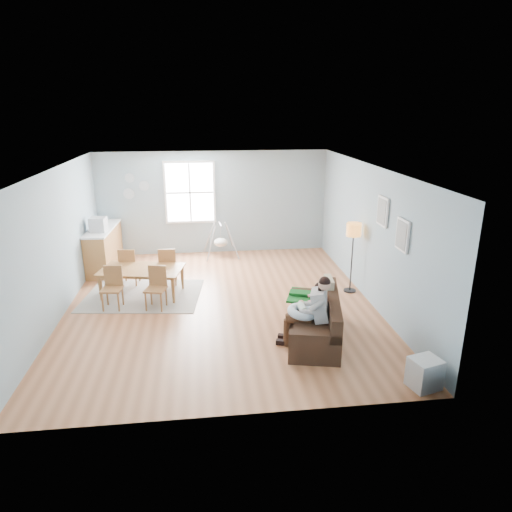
{
  "coord_description": "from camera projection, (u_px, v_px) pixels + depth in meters",
  "views": [
    {
      "loc": [
        -0.31,
        -8.42,
        3.77
      ],
      "look_at": [
        0.7,
        -0.04,
        1.0
      ],
      "focal_mm": 32.0,
      "sensor_mm": 36.0,
      "label": 1
    }
  ],
  "objects": [
    {
      "name": "chair_sw",
      "position": [
        113.0,
        285.0,
        8.86
      ],
      "size": [
        0.42,
        0.42,
        0.84
      ],
      "color": "olive",
      "rests_on": "rug"
    },
    {
      "name": "pictures",
      "position": [
        392.0,
        223.0,
        7.92
      ],
      "size": [
        0.05,
        1.34,
        0.74
      ],
      "color": "white",
      "rests_on": "room"
    },
    {
      "name": "nursing_pillow",
      "position": [
        302.0,
        312.0,
        7.42
      ],
      "size": [
        0.62,
        0.61,
        0.2
      ],
      "primitive_type": "torus",
      "rotation": [
        0.0,
        0.14,
        -0.29
      ],
      "color": "silver",
      "rests_on": "father"
    },
    {
      "name": "window",
      "position": [
        190.0,
        192.0,
        11.83
      ],
      "size": [
        1.32,
        0.08,
        1.62
      ],
      "color": "white",
      "rests_on": "room"
    },
    {
      "name": "father",
      "position": [
        311.0,
        309.0,
        7.39
      ],
      "size": [
        0.91,
        0.59,
        1.22
      ],
      "color": "#9C9B9E",
      "rests_on": "sofa"
    },
    {
      "name": "chair_nw",
      "position": [
        129.0,
        265.0,
        9.97
      ],
      "size": [
        0.43,
        0.43,
        0.85
      ],
      "color": "olive",
      "rests_on": "rug"
    },
    {
      "name": "storage_cube",
      "position": [
        424.0,
        373.0,
        6.37
      ],
      "size": [
        0.48,
        0.44,
        0.44
      ],
      "color": "silver",
      "rests_on": "room"
    },
    {
      "name": "rug",
      "position": [
        143.0,
        295.0,
        9.56
      ],
      "size": [
        2.55,
        2.06,
        0.01
      ],
      "primitive_type": "cube",
      "rotation": [
        0.0,
        0.0,
        -0.12
      ],
      "color": "#A29E94",
      "rests_on": "room"
    },
    {
      "name": "beige_pillow",
      "position": [
        328.0,
        290.0,
        8.07
      ],
      "size": [
        0.17,
        0.45,
        0.44
      ],
      "primitive_type": "cube",
      "rotation": [
        0.0,
        0.0,
        -0.12
      ],
      "color": "tan",
      "rests_on": "sofa"
    },
    {
      "name": "sofa",
      "position": [
        317.0,
        323.0,
        7.75
      ],
      "size": [
        1.2,
        2.01,
        0.76
      ],
      "color": "black",
      "rests_on": "room"
    },
    {
      "name": "room",
      "position": [
        218.0,
        184.0,
        8.4
      ],
      "size": [
        8.4,
        9.4,
        3.9
      ],
      "color": "#A55F3A"
    },
    {
      "name": "infant",
      "position": [
        302.0,
        307.0,
        7.43
      ],
      "size": [
        0.12,
        0.34,
        0.12
      ],
      "color": "silver",
      "rests_on": "nursing_pillow"
    },
    {
      "name": "dining_table",
      "position": [
        142.0,
        282.0,
        9.47
      ],
      "size": [
        1.82,
        1.25,
        0.59
      ],
      "primitive_type": "imported",
      "rotation": [
        0.0,
        0.0,
        -0.21
      ],
      "color": "olive",
      "rests_on": "rug"
    },
    {
      "name": "floor_lamp",
      "position": [
        353.0,
        235.0,
        9.4
      ],
      "size": [
        0.3,
        0.3,
        1.5
      ],
      "color": "black",
      "rests_on": "room"
    },
    {
      "name": "monitor",
      "position": [
        98.0,
        224.0,
        10.5
      ],
      "size": [
        0.38,
        0.36,
        0.33
      ],
      "color": "#B1B1B6",
      "rests_on": "counter"
    },
    {
      "name": "toddler",
      "position": [
        313.0,
        299.0,
        7.81
      ],
      "size": [
        0.49,
        0.3,
        0.73
      ],
      "color": "white",
      "rests_on": "sofa"
    },
    {
      "name": "green_throw",
      "position": [
        313.0,
        297.0,
        8.28
      ],
      "size": [
        1.05,
        0.95,
        0.04
      ],
      "primitive_type": "cube",
      "rotation": [
        0.0,
        0.0,
        -0.35
      ],
      "color": "#166022",
      "rests_on": "sofa"
    },
    {
      "name": "baby_swing",
      "position": [
        221.0,
        242.0,
        11.97
      ],
      "size": [
        0.93,
        0.95,
        0.88
      ],
      "color": "#B1B1B6",
      "rests_on": "room"
    },
    {
      "name": "chair_se",
      "position": [
        156.0,
        285.0,
        8.86
      ],
      "size": [
        0.46,
        0.46,
        0.84
      ],
      "color": "olive",
      "rests_on": "rug"
    },
    {
      "name": "wall_plates",
      "position": [
        134.0,
        187.0,
        11.62
      ],
      "size": [
        0.67,
        0.02,
        0.66
      ],
      "color": "#8798A2",
      "rests_on": "room"
    },
    {
      "name": "counter",
      "position": [
        104.0,
        248.0,
        11.04
      ],
      "size": [
        0.62,
        1.85,
        1.02
      ],
      "color": "olive",
      "rests_on": "room"
    },
    {
      "name": "chair_ne",
      "position": [
        168.0,
        264.0,
        9.97
      ],
      "size": [
        0.4,
        0.4,
        0.87
      ],
      "color": "olive",
      "rests_on": "rug"
    }
  ]
}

